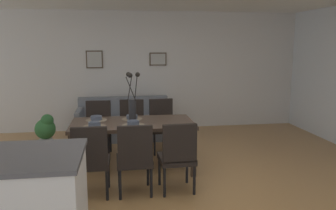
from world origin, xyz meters
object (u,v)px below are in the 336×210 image
framed_picture_center (158,59)px  dining_chair_mid_right (162,123)px  dining_chair_far_left (135,156)px  bowl_near_left (94,124)px  potted_plant (46,131)px  dining_chair_near_left (91,158)px  dining_chair_far_right (132,124)px  framed_picture_left (94,59)px  bowl_far_right (132,117)px  sofa (124,124)px  dining_chair_near_right (98,125)px  centerpiece_vase (132,103)px  dining_table (133,127)px  bowl_near_right (96,118)px  dining_chair_mid_left (178,154)px  bowl_far_left (133,122)px

framed_picture_center → dining_chair_mid_right: bearing=-94.4°
dining_chair_far_left → bowl_near_left: 0.90m
dining_chair_far_left → potted_plant: dining_chair_far_left is taller
dining_chair_near_left → dining_chair_far_right: same height
dining_chair_far_left → bowl_near_left: size_ratio=5.41×
dining_chair_near_left → framed_picture_left: bearing=92.3°
bowl_far_right → sofa: bearing=93.2°
dining_chair_near_right → framed_picture_left: bearing=94.4°
dining_chair_near_left → framed_picture_center: size_ratio=2.44×
centerpiece_vase → potted_plant: centerpiece_vase is taller
dining_chair_near_left → dining_chair_mid_right: 2.09m
bowl_near_left → sofa: size_ratio=0.09×
dining_chair_near_right → potted_plant: size_ratio=1.37×
dining_chair_far_right → framed_picture_left: 2.11m
dining_table → potted_plant: 1.92m
bowl_near_right → potted_plant: 1.41m
dining_chair_far_left → centerpiece_vase: bearing=88.8°
centerpiece_vase → dining_chair_near_right: bearing=123.3°
framed_picture_center → framed_picture_left: bearing=-180.0°
dining_table → bowl_near_left: (-0.54, -0.21, 0.12)m
dining_chair_near_left → dining_chair_far_left: bearing=-1.2°
dining_chair_near_right → bowl_near_left: (0.01, -1.05, 0.27)m
dining_chair_mid_left → bowl_far_left: 0.90m
sofa → bowl_near_left: bearing=-102.0°
dining_chair_far_right → bowl_far_right: (-0.02, -0.68, 0.27)m
bowl_far_left → bowl_far_right: (0.00, 0.41, 0.00)m
dining_chair_mid_left → sofa: bearing=102.5°
dining_chair_far_left → potted_plant: bearing=125.6°
sofa → framed_picture_left: size_ratio=4.90×
bowl_near_right → framed_picture_left: bearing=93.6°
centerpiece_vase → framed_picture_center: 2.71m
dining_chair_mid_left → bowl_far_right: dining_chair_mid_left is taller
bowl_near_right → bowl_far_right: (0.54, 0.00, 0.00)m
dining_chair_mid_left → potted_plant: (-2.01, 2.06, -0.14)m
dining_table → bowl_near_right: bowl_near_right is taller
dining_chair_mid_left → bowl_near_left: bearing=147.3°
potted_plant → bowl_far_left: bearing=-42.7°
bowl_near_right → bowl_far_left: bearing=-37.5°
bowl_far_left → bowl_far_right: size_ratio=1.00×
dining_chair_far_left → dining_chair_mid_left: (0.54, -0.00, 0.00)m
potted_plant → framed_picture_center: bearing=32.7°
centerpiece_vase → sofa: (-0.10, 1.89, -0.74)m
bowl_far_left → dining_chair_mid_left: bearing=-52.5°
dining_chair_far_left → sofa: bearing=91.6°
bowl_far_right → sofa: bowl_far_right is taller
dining_table → centerpiece_vase: bearing=55.3°
dining_chair_far_left → bowl_far_right: bearing=89.0°
bowl_far_left → dining_table: bearing=90.0°
bowl_near_left → framed_picture_center: (1.23, 2.78, 0.78)m
centerpiece_vase → potted_plant: size_ratio=1.10×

